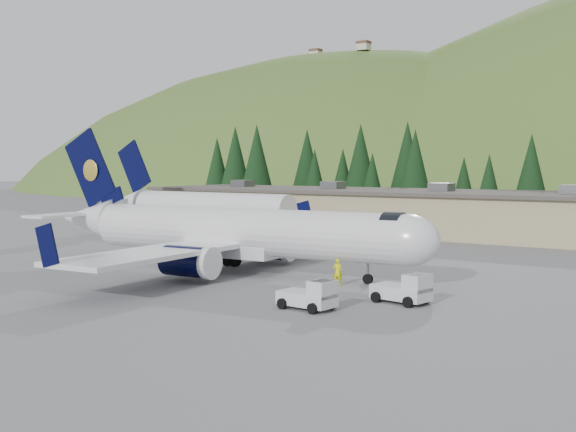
# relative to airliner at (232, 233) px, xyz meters

# --- Properties ---
(ground) EXTENTS (600.00, 600.00, 0.00)m
(ground) POSITION_rel_airliner_xyz_m (1.00, 0.08, -3.03)
(ground) COLOR slate
(airliner) EXTENTS (34.24, 32.15, 11.36)m
(airliner) POSITION_rel_airliner_xyz_m (0.00, 0.00, 0.00)
(airliner) COLOR white
(airliner) RESTS_ON ground
(second_airliner) EXTENTS (27.50, 11.00, 10.05)m
(second_airliner) POSITION_rel_airliner_xyz_m (-23.93, 22.08, 0.30)
(second_airliner) COLOR white
(second_airliner) RESTS_ON ground
(baggage_tug_a) EXTENTS (3.44, 2.25, 1.76)m
(baggage_tug_a) POSITION_rel_airliner_xyz_m (12.86, -8.74, -2.24)
(baggage_tug_a) COLOR silver
(baggage_tug_a) RESTS_ON ground
(baggage_tug_b) EXTENTS (3.67, 2.53, 1.83)m
(baggage_tug_b) POSITION_rel_airliner_xyz_m (16.44, -4.02, -2.21)
(baggage_tug_b) COLOR silver
(baggage_tug_b) RESTS_ON ground
(terminal_building) EXTENTS (71.00, 17.00, 6.10)m
(terminal_building) POSITION_rel_airliner_xyz_m (-4.01, 38.08, -0.40)
(terminal_building) COLOR tan
(terminal_building) RESTS_ON ground
(ramp_worker) EXTENTS (0.76, 0.59, 1.84)m
(ramp_worker) POSITION_rel_airliner_xyz_m (9.79, -0.67, -2.11)
(ramp_worker) COLOR #DFEF07
(ramp_worker) RESTS_ON ground
(tree_line) EXTENTS (112.50, 17.91, 14.31)m
(tree_line) POSITION_rel_airliner_xyz_m (-7.44, 62.38, 4.67)
(tree_line) COLOR black
(tree_line) RESTS_ON ground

